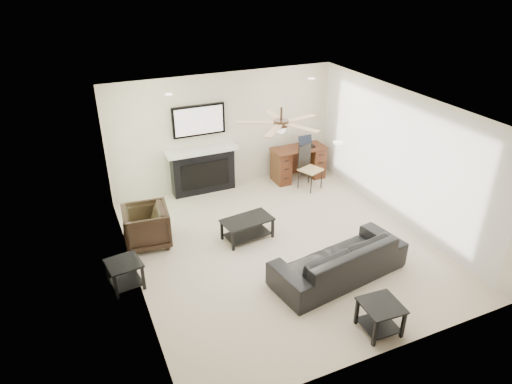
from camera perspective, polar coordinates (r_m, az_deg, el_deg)
room_shell at (r=7.51m, az=4.40°, el=4.63°), size 5.50×5.54×2.52m
sofa at (r=7.40m, az=10.32°, el=-8.24°), size 2.33×1.20×0.65m
armchair at (r=8.26m, az=-13.59°, el=-4.22°), size 0.86×0.84×0.72m
coffee_table at (r=8.27m, az=-1.09°, el=-4.62°), size 0.96×0.61×0.40m
end_table_near at (r=6.63m, az=15.20°, el=-14.88°), size 0.55×0.55×0.45m
end_table_left at (r=7.41m, az=-16.02°, el=-9.88°), size 0.56×0.56×0.45m
fireplace_unit at (r=9.67m, az=-6.75°, el=5.15°), size 1.52×0.34×1.91m
desk at (r=10.47m, az=5.31°, el=3.59°), size 1.22×0.56×0.76m
desk_chair at (r=9.99m, az=6.84°, el=2.97°), size 0.55×0.56×0.97m
laptop at (r=10.36m, az=6.46°, el=6.23°), size 0.33×0.24×0.23m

